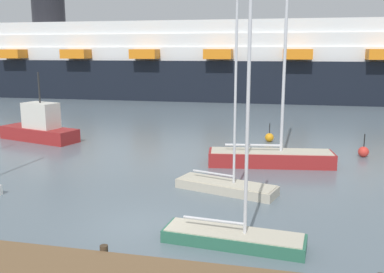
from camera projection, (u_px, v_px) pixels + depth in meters
The scene contains 8 objects.
ground_plane at pixel (140, 226), 15.76m from camera, with size 600.00×600.00×0.00m, color slate.
sailboat_0 at pixel (234, 234), 14.23m from camera, with size 4.81×1.70×8.29m.
sailboat_4 at pixel (271, 154), 24.05m from camera, with size 7.10×2.68×13.43m.
sailboat_5 at pixel (226, 183), 19.62m from camera, with size 4.85×2.63×8.98m.
fishing_boat_1 at pixel (40, 127), 30.74m from camera, with size 6.41×3.49×4.89m.
channel_buoy_0 at pixel (269, 137), 30.44m from camera, with size 0.62×0.62×1.32m.
channel_buoy_2 at pixel (363, 152), 26.05m from camera, with size 0.64×0.64×1.43m.
cruise_ship at pixel (159, 63), 60.62m from camera, with size 93.48×15.70×14.84m.
Camera 1 is at (5.10, -14.03, 6.33)m, focal length 40.14 mm.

